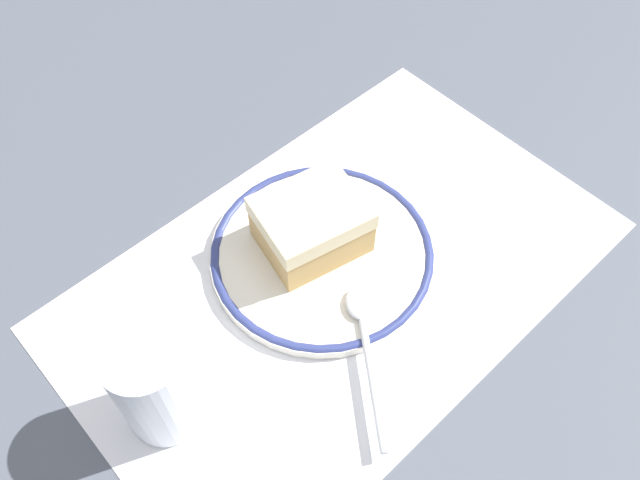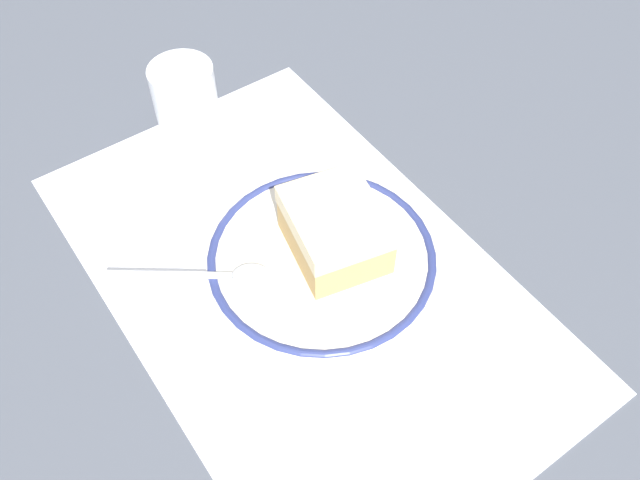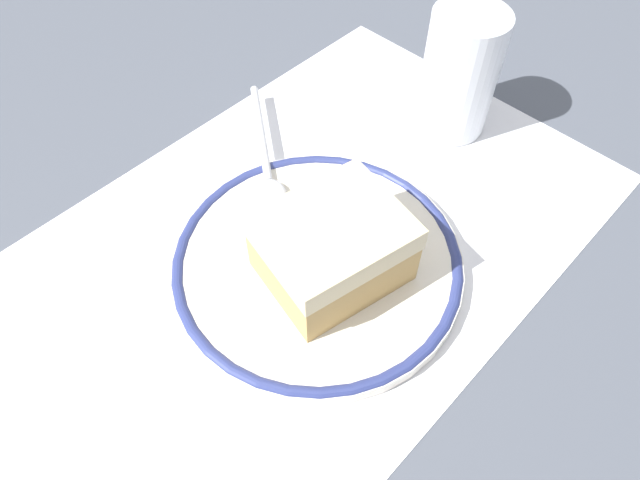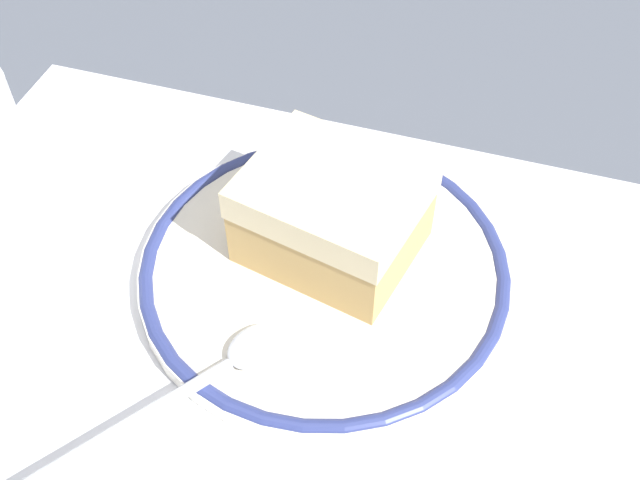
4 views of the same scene
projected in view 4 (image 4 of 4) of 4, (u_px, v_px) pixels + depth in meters
ground_plane at (311, 311)px, 0.42m from camera, size 2.40×2.40×0.00m
placemat at (311, 310)px, 0.42m from camera, size 0.50×0.31×0.00m
plate at (320, 268)px, 0.43m from camera, size 0.21×0.21×0.01m
cake_slice at (326, 213)px, 0.42m from camera, size 0.10×0.09×0.05m
spoon at (209, 376)px, 0.38m from camera, size 0.10×0.13×0.01m
napkin at (600, 375)px, 0.39m from camera, size 0.16×0.16×0.00m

